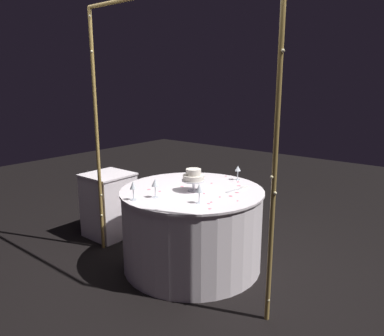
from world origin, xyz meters
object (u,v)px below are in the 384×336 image
(main_table, at_px, (192,228))
(wine_glass_3, at_px, (155,183))
(wine_glass_0, at_px, (238,169))
(cake_knife, at_px, (239,189))
(decorative_arch, at_px, (168,105))
(wine_glass_1, at_px, (133,186))
(tiered_cake, at_px, (193,177))
(wine_glass_2, at_px, (199,189))
(side_table, at_px, (109,205))

(main_table, bearing_deg, wine_glass_3, 76.53)
(wine_glass_0, bearing_deg, cake_knife, 123.33)
(wine_glass_0, bearing_deg, decorative_arch, 80.62)
(wine_glass_1, height_order, wine_glass_3, wine_glass_3)
(tiered_cake, xyz_separation_m, wine_glass_0, (-0.11, -0.61, -0.02))
(decorative_arch, xyz_separation_m, wine_glass_2, (-0.30, -0.04, -0.69))
(decorative_arch, distance_m, wine_glass_2, 0.76)
(wine_glass_3, bearing_deg, main_table, -103.47)
(wine_glass_0, bearing_deg, main_table, 75.49)
(side_table, bearing_deg, wine_glass_2, 171.27)
(decorative_arch, height_order, cake_knife, decorative_arch)
(wine_glass_2, distance_m, cake_knife, 0.57)
(decorative_arch, height_order, side_table, decorative_arch)
(main_table, xyz_separation_m, cake_knife, (-0.35, -0.28, 0.39))
(side_table, distance_m, wine_glass_3, 1.29)
(side_table, distance_m, wine_glass_2, 1.62)
(wine_glass_1, height_order, cake_knife, wine_glass_1)
(cake_knife, bearing_deg, wine_glass_3, 56.85)
(decorative_arch, bearing_deg, wine_glass_1, 51.37)
(decorative_arch, height_order, main_table, decorative_arch)
(wine_glass_3, bearing_deg, decorative_arch, -141.01)
(decorative_arch, distance_m, tiered_cake, 0.74)
(side_table, height_order, wine_glass_2, wine_glass_2)
(cake_knife, bearing_deg, wine_glass_0, -56.67)
(wine_glass_0, distance_m, wine_glass_2, 0.87)
(tiered_cake, relative_size, cake_knife, 0.75)
(tiered_cake, relative_size, wine_glass_3, 1.27)
(wine_glass_2, bearing_deg, wine_glass_1, 30.12)
(wine_glass_1, relative_size, wine_glass_3, 0.97)
(side_table, xyz_separation_m, wine_glass_0, (-1.37, -0.62, 0.52))
(wine_glass_2, bearing_deg, tiered_cake, -43.76)
(decorative_arch, relative_size, wine_glass_2, 14.77)
(tiered_cake, height_order, cake_knife, tiered_cake)
(tiered_cake, xyz_separation_m, wine_glass_3, (0.14, 0.37, -0.01))
(tiered_cake, bearing_deg, main_table, -35.37)
(decorative_arch, height_order, tiered_cake, decorative_arch)
(main_table, height_order, wine_glass_0, wine_glass_0)
(wine_glass_0, distance_m, wine_glass_1, 1.20)
(side_table, xyz_separation_m, cake_knife, (-1.56, -0.32, 0.41))
(tiered_cake, distance_m, wine_glass_2, 0.36)
(decorative_arch, height_order, wine_glass_2, decorative_arch)
(decorative_arch, bearing_deg, cake_knife, -119.98)
(side_table, relative_size, wine_glass_2, 4.46)
(tiered_cake, height_order, wine_glass_1, tiered_cake)
(decorative_arch, height_order, wine_glass_0, decorative_arch)
(main_table, relative_size, wine_glass_0, 9.02)
(side_table, bearing_deg, wine_glass_0, -155.43)
(wine_glass_0, bearing_deg, wine_glass_3, 75.91)
(main_table, relative_size, tiered_cake, 6.26)
(decorative_arch, bearing_deg, wine_glass_0, -99.38)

